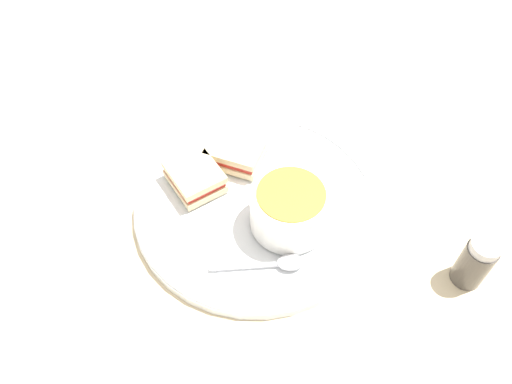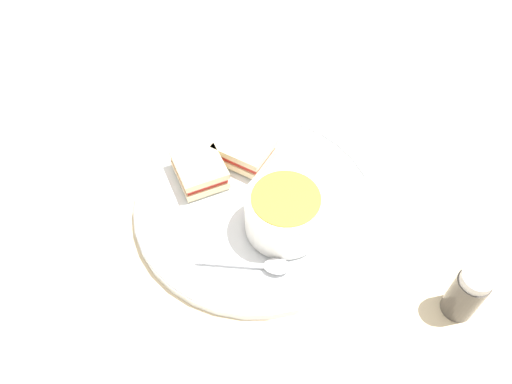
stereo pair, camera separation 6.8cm
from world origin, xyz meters
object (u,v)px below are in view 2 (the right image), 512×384
Objects in this scene: spoon at (269,266)px; sandwich_half_far at (199,169)px; soup_bowl at (286,212)px; salt_shaker at (466,294)px; sandwich_half_near at (244,150)px.

sandwich_half_far reaches higher than spoon.
soup_bowl reaches higher than spoon.
salt_shaker is at bearing 112.24° from soup_bowl.
salt_shaker is at bearing 98.60° from sandwich_half_near.
soup_bowl is 0.14m from sandwich_half_near.
spoon is at bearing 60.20° from sandwich_half_near.
sandwich_half_near is 1.03× the size of sandwich_half_far.
sandwich_half_near is at bearing -105.71° from soup_bowl.
sandwich_half_near is 0.35m from salt_shaker.
soup_bowl is 0.15m from sandwich_half_far.
salt_shaker is (-0.13, 0.36, 0.01)m from sandwich_half_far.
sandwich_half_far is (0.07, -0.01, 0.00)m from sandwich_half_near.
spoon is at bearing 30.79° from soup_bowl.
spoon is (0.06, 0.03, -0.03)m from soup_bowl.
soup_bowl is at bearing 75.66° from spoon.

